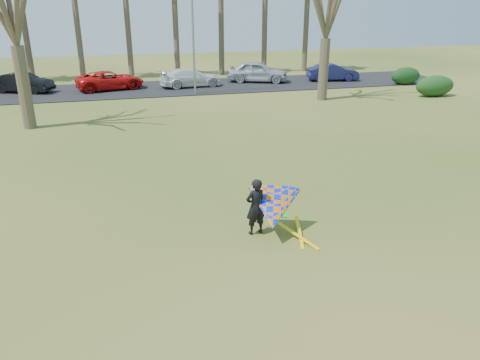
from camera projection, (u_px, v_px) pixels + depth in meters
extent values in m
plane|color=#285111|center=(258.00, 241.00, 13.08)|extent=(100.00, 100.00, 0.00)
cube|color=black|center=(163.00, 88.00, 35.61)|extent=(46.00, 7.00, 0.06)
cylinder|color=#48392B|center=(24.00, 24.00, 37.01)|extent=(0.48, 0.48, 9.00)
cylinder|color=brown|center=(77.00, 19.00, 37.84)|extent=(0.48, 0.48, 9.70)
cylinder|color=brown|center=(127.00, 14.00, 38.68)|extent=(0.48, 0.48, 10.40)
cylinder|color=#4E3E2F|center=(175.00, 23.00, 39.89)|extent=(0.48, 0.48, 9.00)
cylinder|color=#4A3A2C|center=(221.00, 18.00, 40.72)|extent=(0.48, 0.48, 9.70)
cylinder|color=#493A2C|center=(265.00, 13.00, 41.55)|extent=(0.48, 0.48, 10.40)
cylinder|color=#493B2B|center=(306.00, 21.00, 42.76)|extent=(0.48, 0.48, 9.00)
cylinder|color=brown|center=(24.00, 88.00, 23.93)|extent=(0.64, 0.64, 4.20)
cylinder|color=#473B2B|center=(324.00, 70.00, 30.99)|extent=(0.64, 0.64, 3.99)
cylinder|color=gray|center=(193.00, 36.00, 31.95)|extent=(0.16, 0.16, 8.00)
ellipsoid|color=#163915|center=(435.00, 86.00, 32.54)|extent=(2.90, 1.31, 1.45)
ellipsoid|color=black|center=(406.00, 76.00, 37.07)|extent=(2.46, 1.16, 1.37)
imported|color=black|center=(23.00, 83.00, 33.61)|extent=(4.50, 3.03, 1.40)
imported|color=red|center=(110.00, 80.00, 34.73)|extent=(5.32, 3.40, 1.37)
imported|color=white|center=(191.00, 78.00, 35.88)|extent=(4.93, 2.49, 1.37)
imported|color=#A9B0B7|center=(258.00, 72.00, 37.93)|extent=(5.24, 3.64, 1.66)
imported|color=#181B4A|center=(333.00, 72.00, 38.59)|extent=(4.36, 2.14, 1.38)
imported|color=black|center=(256.00, 207.00, 13.25)|extent=(0.68, 0.52, 1.67)
cone|color=#0427DA|center=(273.00, 208.00, 13.13)|extent=(2.13, 2.39, 2.02)
cube|color=#0CBF19|center=(278.00, 210.00, 13.10)|extent=(0.62, 0.60, 0.24)
cube|color=yellow|center=(295.00, 238.00, 13.25)|extent=(0.85, 1.66, 0.28)
cube|color=yellow|center=(299.00, 234.00, 13.47)|extent=(0.56, 1.76, 0.22)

